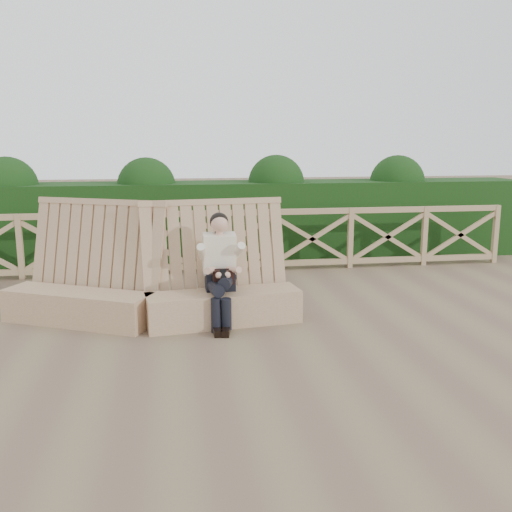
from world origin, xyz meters
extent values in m
plane|color=brown|center=(0.00, 0.00, 0.00)|extent=(60.00, 60.00, 0.00)
cube|color=#967156|center=(-2.29, 0.91, 0.21)|extent=(1.95, 1.32, 0.41)
cube|color=#967156|center=(-2.17, 1.15, 0.78)|extent=(1.93, 1.26, 1.53)
cube|color=#967156|center=(-0.47, 0.60, 0.21)|extent=(1.98, 0.75, 0.41)
cube|color=#967156|center=(-0.50, 0.87, 0.78)|extent=(1.98, 0.68, 1.53)
cube|color=black|center=(-0.50, 0.70, 0.53)|extent=(0.37, 0.27, 0.23)
cube|color=beige|center=(-0.50, 0.75, 0.88)|extent=(0.41, 0.30, 0.54)
sphere|color=tan|center=(-0.50, 0.70, 1.26)|extent=(0.22, 0.22, 0.21)
sphere|color=black|center=(-0.50, 0.74, 1.28)|extent=(0.24, 0.24, 0.24)
cylinder|color=black|center=(-0.59, 0.48, 0.51)|extent=(0.16, 0.47, 0.15)
cylinder|color=black|center=(-0.42, 0.51, 0.58)|extent=(0.16, 0.48, 0.17)
cylinder|color=black|center=(-0.59, 0.26, 0.21)|extent=(0.13, 0.13, 0.41)
cylinder|color=black|center=(-0.47, 0.24, 0.21)|extent=(0.13, 0.13, 0.41)
cube|color=black|center=(-0.59, 0.17, 0.04)|extent=(0.10, 0.25, 0.08)
cube|color=black|center=(-0.49, 0.15, 0.04)|extent=(0.10, 0.25, 0.08)
cube|color=black|center=(-0.47, 0.52, 0.63)|extent=(0.26, 0.16, 0.17)
cube|color=black|center=(-0.49, 0.35, 0.69)|extent=(0.07, 0.09, 0.12)
cube|color=#958056|center=(0.00, 3.50, 1.05)|extent=(10.10, 0.07, 0.10)
cube|color=#958056|center=(0.00, 3.50, 0.12)|extent=(10.10, 0.07, 0.10)
cube|color=black|center=(0.00, 4.70, 0.75)|extent=(12.00, 1.20, 1.50)
camera|label=1|loc=(-1.15, -6.32, 2.27)|focal=40.00mm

